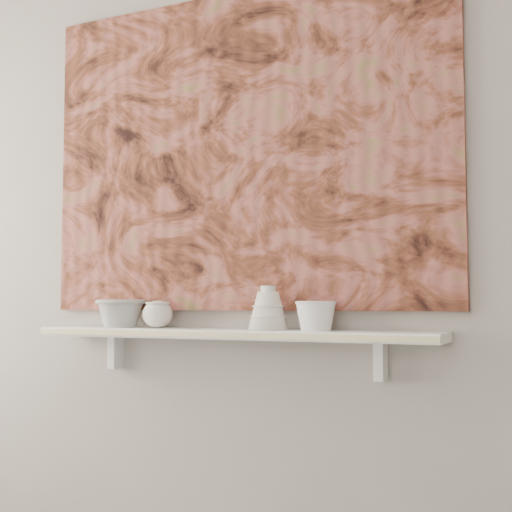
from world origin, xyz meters
The scene contains 11 objects.
wall_back centered at (0.00, 1.60, 1.35)m, with size 3.60×3.60×0.00m, color gray.
shelf centered at (0.00, 1.51, 0.92)m, with size 1.40×0.18×0.03m, color white.
shelf_stripe centered at (0.00, 1.41, 0.92)m, with size 1.40×0.01×0.02m, color beige.
bracket_left centered at (-0.49, 1.57, 0.84)m, with size 0.03×0.06×0.12m, color white.
bracket_right centered at (0.49, 1.57, 0.84)m, with size 0.03×0.06×0.12m, color white.
painting centered at (0.00, 1.59, 1.54)m, with size 1.50×0.03×1.10m, color brown.
house_motif centered at (0.45, 1.57, 1.23)m, with size 0.09×0.00×0.08m, color black.
bowl_grey centered at (-0.42, 1.51, 0.98)m, with size 0.18×0.18×0.10m, color #989996, non-canonical shape.
cup_cream centered at (-0.27, 1.51, 0.98)m, with size 0.10×0.10×0.09m, color beige, non-canonical shape.
bell_vessel centered at (0.14, 1.51, 1.00)m, with size 0.13×0.13×0.14m, color silver, non-canonical shape.
bowl_white centered at (0.31, 1.51, 0.98)m, with size 0.13×0.13×0.09m, color white, non-canonical shape.
Camera 1 is at (1.08, -0.56, 1.01)m, focal length 50.00 mm.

